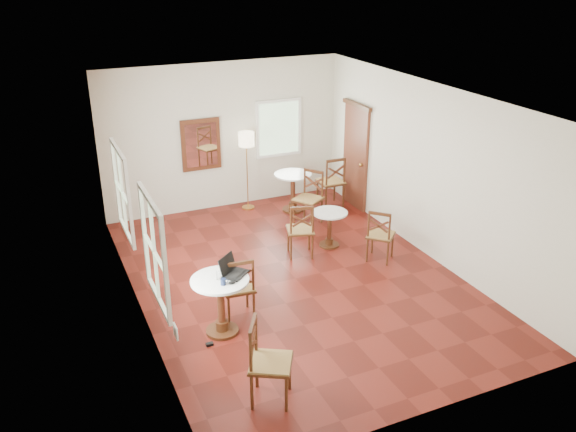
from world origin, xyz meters
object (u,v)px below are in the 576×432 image
(mouse, at_px, (232,283))
(cafe_table_mid, at_px, (330,225))
(chair_mid_b, at_px, (380,235))
(chair_back_a, at_px, (331,182))
(chair_near_b, at_px, (268,362))
(chair_near_a, at_px, (238,287))
(laptop, at_px, (232,270))
(cafe_table_near, at_px, (221,300))
(chair_mid_a, at_px, (301,230))
(navy_mug, at_px, (223,282))
(cafe_table_back, at_px, (293,188))
(chair_back_b, at_px, (309,198))
(power_adapter, at_px, (210,344))
(water_glass, at_px, (219,275))
(floor_lamp, at_px, (246,144))

(mouse, bearing_deg, cafe_table_mid, 57.08)
(chair_mid_b, distance_m, chair_back_a, 2.58)
(cafe_table_mid, relative_size, chair_near_b, 0.63)
(chair_near_a, xyz_separation_m, laptop, (-0.15, -0.21, 0.42))
(cafe_table_mid, distance_m, chair_near_a, 2.78)
(cafe_table_mid, distance_m, chair_back_a, 1.94)
(cafe_table_near, relative_size, chair_back_a, 0.78)
(chair_near_b, bearing_deg, chair_mid_a, -1.24)
(chair_near_a, distance_m, chair_back_a, 4.59)
(chair_mid_a, bearing_deg, navy_mug, 59.96)
(cafe_table_near, height_order, navy_mug, navy_mug)
(chair_mid_b, bearing_deg, chair_near_a, 59.67)
(cafe_table_back, distance_m, chair_near_b, 5.83)
(mouse, bearing_deg, laptop, 88.93)
(chair_mid_b, distance_m, chair_back_b, 1.96)
(chair_near_b, relative_size, mouse, 10.33)
(power_adapter, bearing_deg, chair_back_a, 44.45)
(cafe_table_near, distance_m, chair_near_b, 1.56)
(chair_near_a, height_order, laptop, laptop)
(cafe_table_near, height_order, laptop, laptop)
(cafe_table_back, relative_size, mouse, 7.82)
(water_glass, bearing_deg, power_adapter, -135.75)
(mouse, height_order, power_adapter, mouse)
(chair_near_b, distance_m, water_glass, 1.61)
(chair_mid_a, distance_m, mouse, 2.70)
(cafe_table_mid, bearing_deg, laptop, -144.25)
(chair_back_b, distance_m, water_glass, 4.02)
(cafe_table_near, height_order, power_adapter, cafe_table_near)
(floor_lamp, bearing_deg, water_glass, -115.32)
(chair_back_b, xyz_separation_m, laptop, (-2.55, -2.83, 0.38))
(cafe_table_near, xyz_separation_m, chair_mid_b, (3.19, 0.99, -0.05))
(laptop, xyz_separation_m, power_adapter, (-0.46, -0.31, -0.89))
(cafe_table_back, distance_m, chair_mid_a, 2.07)
(laptop, height_order, mouse, laptop)
(cafe_table_near, relative_size, chair_mid_b, 0.89)
(laptop, bearing_deg, chair_mid_b, -23.25)
(cafe_table_near, bearing_deg, cafe_table_back, 52.92)
(chair_mid_a, relative_size, power_adapter, 10.05)
(floor_lamp, height_order, water_glass, floor_lamp)
(chair_back_a, height_order, mouse, chair_back_a)
(cafe_table_mid, bearing_deg, floor_lamp, 107.43)
(chair_mid_b, bearing_deg, mouse, 66.59)
(chair_back_a, height_order, floor_lamp, floor_lamp)
(chair_near_a, relative_size, water_glass, 8.74)
(cafe_table_near, relative_size, chair_back_b, 0.80)
(water_glass, height_order, power_adapter, water_glass)
(chair_back_b, relative_size, floor_lamp, 0.65)
(cafe_table_back, bearing_deg, cafe_table_mid, -92.77)
(cafe_table_near, relative_size, chair_near_a, 0.86)
(cafe_table_near, distance_m, chair_back_b, 4.00)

